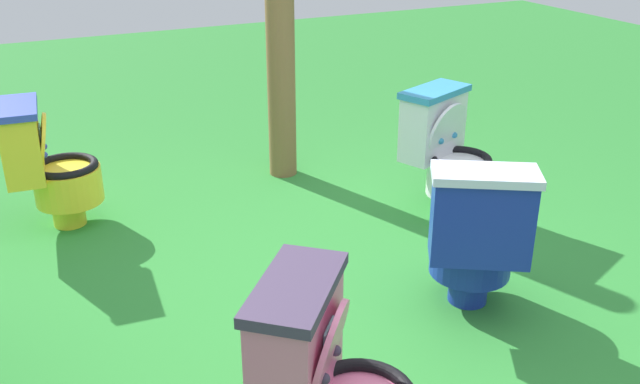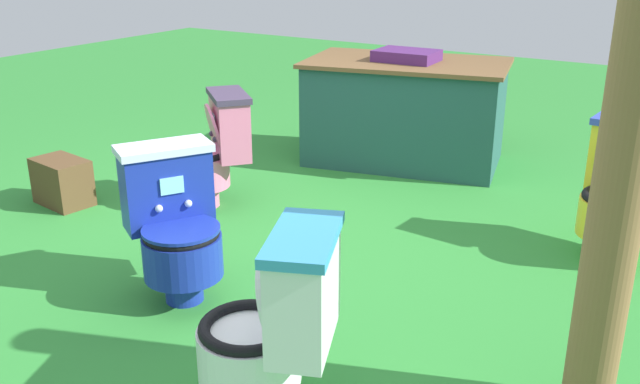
{
  "view_description": "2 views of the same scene",
  "coord_description": "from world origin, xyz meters",
  "px_view_note": "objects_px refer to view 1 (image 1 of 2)",
  "views": [
    {
      "loc": [
        -2.26,
        1.09,
        1.79
      ],
      "look_at": [
        0.68,
        -0.31,
        0.35
      ],
      "focal_mm": 39.3,
      "sensor_mm": 36.0,
      "label": 1
    },
    {
      "loc": [
        2.08,
        -2.88,
        1.65
      ],
      "look_at": [
        0.17,
        0.16,
        0.31
      ],
      "focal_mm": 39.12,
      "sensor_mm": 36.0,
      "label": 2
    }
  ],
  "objects_px": {
    "toilet_yellow": "(47,165)",
    "toilet_white": "(447,152)",
    "wooden_post": "(281,52)",
    "toilet_blue": "(475,236)"
  },
  "relations": [
    {
      "from": "wooden_post",
      "to": "toilet_white",
      "type": "bearing_deg",
      "value": -146.48
    },
    {
      "from": "toilet_yellow",
      "to": "wooden_post",
      "type": "bearing_deg",
      "value": 101.52
    },
    {
      "from": "toilet_yellow",
      "to": "toilet_white",
      "type": "bearing_deg",
      "value": 74.39
    },
    {
      "from": "toilet_blue",
      "to": "toilet_yellow",
      "type": "relative_size",
      "value": 1.0
    },
    {
      "from": "toilet_white",
      "to": "wooden_post",
      "type": "bearing_deg",
      "value": -78.82
    },
    {
      "from": "toilet_blue",
      "to": "toilet_yellow",
      "type": "distance_m",
      "value": 2.33
    },
    {
      "from": "toilet_blue",
      "to": "toilet_white",
      "type": "distance_m",
      "value": 1.04
    },
    {
      "from": "toilet_blue",
      "to": "wooden_post",
      "type": "height_order",
      "value": "wooden_post"
    },
    {
      "from": "toilet_yellow",
      "to": "toilet_white",
      "type": "height_order",
      "value": "same"
    },
    {
      "from": "toilet_yellow",
      "to": "wooden_post",
      "type": "height_order",
      "value": "wooden_post"
    }
  ]
}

